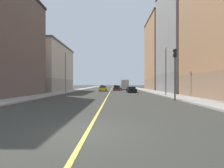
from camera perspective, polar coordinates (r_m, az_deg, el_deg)
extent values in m
plane|color=#36362F|center=(7.16, -7.95, -15.11)|extent=(400.00, 400.00, 0.00)
cube|color=#9E9B93|center=(56.55, 9.77, -1.72)|extent=(3.22, 168.00, 0.15)
cube|color=#9E9B93|center=(56.91, -10.21, -1.70)|extent=(3.22, 168.00, 0.15)
cube|color=#E5D14C|center=(55.87, -0.26, -1.80)|extent=(0.16, 154.00, 0.01)
cube|color=slate|center=(40.01, 22.09, 0.28)|extent=(8.24, 14.57, 4.00)
cube|color=gray|center=(41.58, 22.10, 15.91)|extent=(8.24, 14.57, 18.41)
cube|color=#8F6B4F|center=(55.73, 15.92, -0.08)|extent=(8.24, 15.39, 3.38)
cube|color=#A8754C|center=(56.70, 15.93, 10.74)|extent=(8.24, 15.39, 17.90)
cube|color=#4B3422|center=(59.07, 15.93, 19.49)|extent=(8.54, 15.69, 0.40)
cube|color=#9D9688|center=(47.07, -19.85, -0.34)|extent=(8.24, 18.15, 3.03)
cube|color=#BCB29E|center=(47.36, -19.86, 6.43)|extent=(8.24, 18.15, 8.14)
cube|color=#545047|center=(48.02, -19.86, 11.50)|extent=(8.54, 18.45, 0.40)
cylinder|color=#2D2D2D|center=(21.02, 19.64, 1.59)|extent=(0.16, 0.16, 4.85)
cube|color=black|center=(21.29, 19.65, 9.34)|extent=(0.28, 0.32, 0.90)
sphere|color=#320404|center=(21.28, 19.23, 10.08)|extent=(0.20, 0.20, 0.20)
sphere|color=orange|center=(21.24, 19.23, 9.34)|extent=(0.20, 0.20, 0.20)
sphere|color=black|center=(21.19, 19.23, 8.59)|extent=(0.20, 0.20, 0.20)
cylinder|color=#4C4C51|center=(28.05, 16.95, 3.74)|extent=(0.14, 0.14, 7.01)
sphere|color=#EAEACC|center=(28.52, 16.96, 11.09)|extent=(0.36, 0.36, 0.36)
cylinder|color=#4C4C51|center=(36.80, -14.78, 3.56)|extent=(0.14, 0.14, 7.89)
sphere|color=#EAEACC|center=(37.27, -14.79, 9.85)|extent=(0.36, 0.36, 0.36)
cube|color=black|center=(37.76, 6.25, -1.95)|extent=(1.90, 4.45, 0.60)
cube|color=black|center=(37.69, 6.26, -1.15)|extent=(1.59, 2.16, 0.46)
cylinder|color=black|center=(39.02, 4.85, -2.18)|extent=(0.25, 0.65, 0.64)
cylinder|color=black|center=(39.23, 7.09, -2.17)|extent=(0.25, 0.65, 0.64)
cylinder|color=black|center=(36.33, 5.34, -2.35)|extent=(0.25, 0.65, 0.64)
cylinder|color=black|center=(36.55, 7.75, -2.33)|extent=(0.25, 0.65, 0.64)
cube|color=orange|center=(74.49, 1.34, -0.93)|extent=(2.00, 4.41, 0.59)
cube|color=black|center=(74.49, 1.34, -0.52)|extent=(1.70, 2.27, 0.49)
cylinder|color=black|center=(75.87, 0.73, -1.06)|extent=(0.24, 0.65, 0.64)
cylinder|color=black|center=(75.82, 2.01, -1.06)|extent=(0.24, 0.65, 0.64)
cylinder|color=black|center=(73.17, 0.65, -1.11)|extent=(0.24, 0.65, 0.64)
cylinder|color=black|center=(73.13, 1.98, -1.11)|extent=(0.24, 0.65, 0.64)
cube|color=maroon|center=(48.84, 1.57, -1.47)|extent=(1.98, 4.35, 0.61)
cube|color=black|center=(48.76, 1.57, -0.81)|extent=(1.68, 2.15, 0.51)
cylinder|color=black|center=(50.19, 0.64, -1.67)|extent=(0.24, 0.65, 0.64)
cylinder|color=black|center=(50.16, 2.56, -1.67)|extent=(0.24, 0.65, 0.64)
cylinder|color=black|center=(47.54, 0.52, -1.76)|extent=(0.24, 0.65, 0.64)
cylinder|color=black|center=(47.51, 2.55, -1.77)|extent=(0.24, 0.65, 0.64)
cube|color=#23389E|center=(76.42, -3.09, -0.91)|extent=(1.84, 4.03, 0.57)
cube|color=black|center=(76.34, -3.10, -0.55)|extent=(1.59, 1.85, 0.41)
cylinder|color=black|center=(77.70, -3.64, -1.03)|extent=(0.23, 0.64, 0.64)
cylinder|color=black|center=(77.62, -2.46, -1.04)|extent=(0.23, 0.64, 0.64)
cylinder|color=black|center=(75.23, -3.75, -1.07)|extent=(0.23, 0.64, 0.64)
cylinder|color=black|center=(75.15, -2.53, -1.07)|extent=(0.23, 0.64, 0.64)
cube|color=gold|center=(44.48, -2.95, -1.61)|extent=(1.83, 3.96, 0.65)
cube|color=black|center=(44.57, -2.94, -0.92)|extent=(1.59, 1.95, 0.41)
cylinder|color=black|center=(45.77, -3.84, -1.84)|extent=(0.23, 0.64, 0.64)
cylinder|color=black|center=(45.65, -1.82, -1.84)|extent=(0.23, 0.64, 0.64)
cylinder|color=black|center=(43.34, -4.15, -1.95)|extent=(0.23, 0.64, 0.64)
cylinder|color=black|center=(43.21, -2.01, -1.95)|extent=(0.23, 0.64, 0.64)
cube|color=navy|center=(60.06, 3.90, -0.43)|extent=(2.36, 1.97, 1.92)
cube|color=#B2B2A8|center=(56.34, 4.10, 0.00)|extent=(2.36, 4.64, 2.62)
cylinder|color=black|center=(59.68, 2.88, -1.26)|extent=(0.30, 0.90, 0.90)
cylinder|color=black|center=(59.79, 4.95, -1.25)|extent=(0.30, 0.90, 0.90)
cylinder|color=black|center=(55.32, 3.04, -1.37)|extent=(0.30, 0.90, 0.90)
cylinder|color=black|center=(55.45, 5.27, -1.36)|extent=(0.30, 0.90, 0.90)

